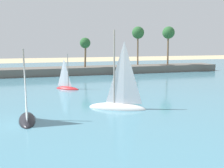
{
  "coord_description": "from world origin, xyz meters",
  "views": [
    {
      "loc": [
        -1.2,
        -1.01,
        7.33
      ],
      "look_at": [
        2.77,
        12.69,
        4.98
      ],
      "focal_mm": 39.62,
      "sensor_mm": 36.0,
      "label": 1
    }
  ],
  "objects": [
    {
      "name": "palm_headland",
      "position": [
        -0.72,
        57.71,
        2.11
      ],
      "size": [
        87.76,
        6.0,
        12.22
      ],
      "color": "#605B54",
      "rests_on": "ground"
    },
    {
      "name": "sailboat_far_left",
      "position": [
        -2.66,
        22.93,
        0.72
      ],
      "size": [
        1.78,
        5.1,
        7.28
      ],
      "color": "black",
      "rests_on": "sea"
    },
    {
      "name": "sailboat_mid_bay",
      "position": [
        2.72,
        38.71,
        0.61
      ],
      "size": [
        4.02,
        3.71,
        6.11
      ],
      "color": "red",
      "rests_on": "sea"
    },
    {
      "name": "sea",
      "position": [
        0.0,
        53.33,
        0.03
      ],
      "size": [
        220.0,
        88.73,
        0.06
      ],
      "primitive_type": "cube",
      "color": "teal",
      "rests_on": "ground"
    },
    {
      "name": "sailboat_near_shore",
      "position": [
        7.03,
        24.85,
        0.91
      ],
      "size": [
        6.63,
        4.75,
        9.39
      ],
      "color": "white",
      "rests_on": "sea"
    }
  ]
}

